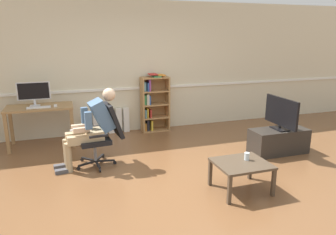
{
  "coord_description": "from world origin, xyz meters",
  "views": [
    {
      "loc": [
        -1.42,
        -3.88,
        2.01
      ],
      "look_at": [
        0.15,
        0.85,
        0.7
      ],
      "focal_mm": 33.62,
      "sensor_mm": 36.0,
      "label": 1
    }
  ],
  "objects_px": {
    "computer_desk": "(40,112)",
    "computer_mouse": "(55,106)",
    "bookshelf": "(153,103)",
    "person_seated": "(92,126)",
    "keyboard": "(39,107)",
    "tv_stand": "(278,141)",
    "tv_screen": "(281,113)",
    "imac_monitor": "(34,92)",
    "coffee_table": "(241,166)",
    "office_chair": "(103,132)",
    "radiator": "(108,121)",
    "drinking_glass": "(247,156)"
  },
  "relations": [
    {
      "from": "computer_mouse",
      "to": "tv_stand",
      "type": "xyz_separation_m",
      "value": [
        3.66,
        -1.57,
        -0.56
      ]
    },
    {
      "from": "imac_monitor",
      "to": "coffee_table",
      "type": "distance_m",
      "value": 3.9
    },
    {
      "from": "computer_mouse",
      "to": "coffee_table",
      "type": "relative_size",
      "value": 0.14
    },
    {
      "from": "imac_monitor",
      "to": "drinking_glass",
      "type": "bearing_deg",
      "value": -44.68
    },
    {
      "from": "bookshelf",
      "to": "radiator",
      "type": "relative_size",
      "value": 1.36
    },
    {
      "from": "bookshelf",
      "to": "person_seated",
      "type": "height_order",
      "value": "bookshelf"
    },
    {
      "from": "tv_screen",
      "to": "imac_monitor",
      "type": "bearing_deg",
      "value": 67.18
    },
    {
      "from": "tv_screen",
      "to": "office_chair",
      "type": "bearing_deg",
      "value": 81.95
    },
    {
      "from": "tv_stand",
      "to": "tv_screen",
      "type": "relative_size",
      "value": 1.2
    },
    {
      "from": "computer_desk",
      "to": "drinking_glass",
      "type": "xyz_separation_m",
      "value": [
        2.69,
        -2.65,
        -0.19
      ]
    },
    {
      "from": "computer_mouse",
      "to": "office_chair",
      "type": "height_order",
      "value": "office_chair"
    },
    {
      "from": "imac_monitor",
      "to": "person_seated",
      "type": "relative_size",
      "value": 0.47
    },
    {
      "from": "computer_desk",
      "to": "person_seated",
      "type": "height_order",
      "value": "person_seated"
    },
    {
      "from": "radiator",
      "to": "tv_stand",
      "type": "relative_size",
      "value": 0.91
    },
    {
      "from": "keyboard",
      "to": "radiator",
      "type": "distance_m",
      "value": 1.46
    },
    {
      "from": "radiator",
      "to": "office_chair",
      "type": "height_order",
      "value": "office_chair"
    },
    {
      "from": "office_chair",
      "to": "person_seated",
      "type": "xyz_separation_m",
      "value": [
        -0.17,
        -0.02,
        0.12
      ]
    },
    {
      "from": "office_chair",
      "to": "coffee_table",
      "type": "height_order",
      "value": "office_chair"
    },
    {
      "from": "keyboard",
      "to": "bookshelf",
      "type": "relative_size",
      "value": 0.33
    },
    {
      "from": "tv_stand",
      "to": "coffee_table",
      "type": "relative_size",
      "value": 1.45
    },
    {
      "from": "keyboard",
      "to": "office_chair",
      "type": "xyz_separation_m",
      "value": [
        0.98,
        -1.08,
        -0.24
      ]
    },
    {
      "from": "drinking_glass",
      "to": "computer_mouse",
      "type": "bearing_deg",
      "value": 133.53
    },
    {
      "from": "radiator",
      "to": "office_chair",
      "type": "bearing_deg",
      "value": -99.76
    },
    {
      "from": "computer_desk",
      "to": "person_seated",
      "type": "bearing_deg",
      "value": -56.79
    },
    {
      "from": "computer_mouse",
      "to": "coffee_table",
      "type": "bearing_deg",
      "value": -48.39
    },
    {
      "from": "keyboard",
      "to": "computer_mouse",
      "type": "height_order",
      "value": "computer_mouse"
    },
    {
      "from": "person_seated",
      "to": "drinking_glass",
      "type": "distance_m",
      "value": 2.36
    },
    {
      "from": "computer_desk",
      "to": "computer_mouse",
      "type": "xyz_separation_m",
      "value": [
        0.28,
        -0.12,
        0.13
      ]
    },
    {
      "from": "keyboard",
      "to": "coffee_table",
      "type": "height_order",
      "value": "keyboard"
    },
    {
      "from": "drinking_glass",
      "to": "coffee_table",
      "type": "bearing_deg",
      "value": -153.29
    },
    {
      "from": "computer_desk",
      "to": "tv_stand",
      "type": "height_order",
      "value": "computer_desk"
    },
    {
      "from": "office_chair",
      "to": "tv_stand",
      "type": "distance_m",
      "value": 3.01
    },
    {
      "from": "imac_monitor",
      "to": "computer_desk",
      "type": "bearing_deg",
      "value": -46.53
    },
    {
      "from": "radiator",
      "to": "tv_stand",
      "type": "xyz_separation_m",
      "value": [
        2.68,
        -2.08,
        -0.05
      ]
    },
    {
      "from": "computer_mouse",
      "to": "computer_desk",
      "type": "bearing_deg",
      "value": 156.94
    },
    {
      "from": "office_chair",
      "to": "tv_stand",
      "type": "relative_size",
      "value": 0.98
    },
    {
      "from": "computer_mouse",
      "to": "tv_screen",
      "type": "height_order",
      "value": "tv_screen"
    },
    {
      "from": "keyboard",
      "to": "person_seated",
      "type": "distance_m",
      "value": 1.37
    },
    {
      "from": "office_chair",
      "to": "coffee_table",
      "type": "xyz_separation_m",
      "value": [
        1.6,
        -1.48,
        -0.18
      ]
    },
    {
      "from": "imac_monitor",
      "to": "coffee_table",
      "type": "bearing_deg",
      "value": -46.38
    },
    {
      "from": "keyboard",
      "to": "bookshelf",
      "type": "bearing_deg",
      "value": 10.89
    },
    {
      "from": "computer_mouse",
      "to": "tv_screen",
      "type": "xyz_separation_m",
      "value": [
        3.66,
        -1.57,
        -0.05
      ]
    },
    {
      "from": "computer_desk",
      "to": "computer_mouse",
      "type": "relative_size",
      "value": 11.66
    },
    {
      "from": "keyboard",
      "to": "computer_mouse",
      "type": "distance_m",
      "value": 0.28
    },
    {
      "from": "coffee_table",
      "to": "bookshelf",
      "type": "bearing_deg",
      "value": 96.73
    },
    {
      "from": "bookshelf",
      "to": "drinking_glass",
      "type": "relative_size",
      "value": 12.04
    },
    {
      "from": "computer_mouse",
      "to": "drinking_glass",
      "type": "relative_size",
      "value": 0.97
    },
    {
      "from": "imac_monitor",
      "to": "coffee_table",
      "type": "height_order",
      "value": "imac_monitor"
    },
    {
      "from": "computer_mouse",
      "to": "radiator",
      "type": "bearing_deg",
      "value": 27.49
    },
    {
      "from": "coffee_table",
      "to": "tv_stand",
      "type": "bearing_deg",
      "value": 36.7
    }
  ]
}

